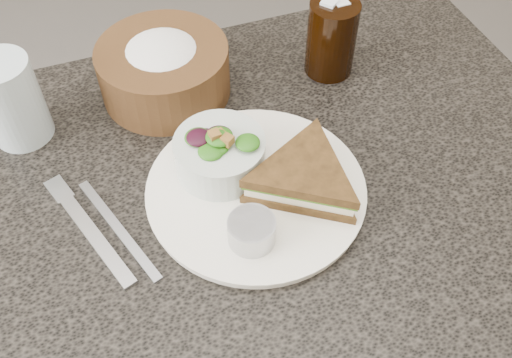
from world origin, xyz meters
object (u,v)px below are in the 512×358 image
(dressing_ramekin, at_px, (252,231))
(cola_glass, at_px, (332,35))
(sandwich, at_px, (304,177))
(dinner_plate, at_px, (256,190))
(water_glass, at_px, (11,100))
(dining_table, at_px, (249,312))
(salad_bowl, at_px, (220,150))
(bread_basket, at_px, (163,63))

(dressing_ramekin, relative_size, cola_glass, 0.45)
(sandwich, relative_size, dressing_ramekin, 2.94)
(dinner_plate, bearing_deg, sandwich, -21.71)
(dinner_plate, bearing_deg, water_glass, 141.63)
(cola_glass, bearing_deg, water_glass, 177.52)
(dining_table, distance_m, salad_bowl, 0.43)
(bread_basket, bearing_deg, sandwich, -65.38)
(salad_bowl, distance_m, dressing_ramekin, 0.13)
(dining_table, bearing_deg, sandwich, -27.85)
(dining_table, distance_m, bread_basket, 0.49)
(sandwich, height_order, dressing_ramekin, sandwich)
(dinner_plate, bearing_deg, bread_basket, 104.47)
(dressing_ramekin, bearing_deg, cola_glass, 50.10)
(dinner_plate, relative_size, sandwich, 1.66)
(salad_bowl, relative_size, dressing_ramekin, 2.06)
(dining_table, relative_size, dinner_plate, 3.45)
(dining_table, xyz_separation_m, sandwich, (0.07, -0.04, 0.41))
(dining_table, bearing_deg, bread_basket, 102.84)
(dinner_plate, relative_size, salad_bowl, 2.37)
(cola_glass, bearing_deg, salad_bowl, -146.73)
(dinner_plate, xyz_separation_m, dressing_ramekin, (-0.03, -0.07, 0.02))
(dining_table, height_order, dressing_ramekin, dressing_ramekin)
(dinner_plate, relative_size, cola_glass, 2.19)
(bread_basket, distance_m, water_glass, 0.22)
(cola_glass, bearing_deg, dining_table, -137.85)
(dressing_ramekin, bearing_deg, dinner_plate, 66.25)
(bread_basket, height_order, water_glass, water_glass)
(dining_table, distance_m, sandwich, 0.42)
(salad_bowl, distance_m, cola_glass, 0.28)
(dining_table, bearing_deg, dressing_ramekin, -104.59)
(salad_bowl, bearing_deg, dining_table, -57.96)
(salad_bowl, xyz_separation_m, water_glass, (-0.25, 0.17, 0.02))
(water_glass, bearing_deg, bread_basket, 4.09)
(dining_table, height_order, bread_basket, bread_basket)
(bread_basket, xyz_separation_m, water_glass, (-0.22, -0.02, 0.01))
(dinner_plate, xyz_separation_m, cola_glass, (0.20, 0.20, 0.06))
(dinner_plate, height_order, sandwich, sandwich)
(dining_table, height_order, cola_glass, cola_glass)
(dressing_ramekin, bearing_deg, bread_basket, 95.18)
(bread_basket, height_order, cola_glass, cola_glass)
(dinner_plate, distance_m, dressing_ramekin, 0.09)
(dining_table, xyz_separation_m, bread_basket, (-0.05, 0.22, 0.43))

